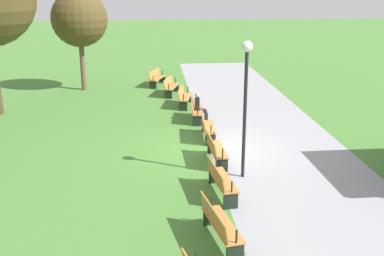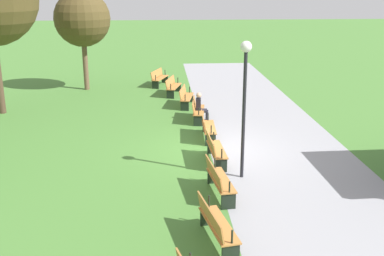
{
  "view_description": "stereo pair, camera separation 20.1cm",
  "coord_description": "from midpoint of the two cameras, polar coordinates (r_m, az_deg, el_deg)",
  "views": [
    {
      "loc": [
        14.86,
        -1.96,
        5.48
      ],
      "look_at": [
        -0.0,
        -0.73,
        0.8
      ],
      "focal_mm": 43.06,
      "sensor_mm": 36.0,
      "label": 1
    },
    {
      "loc": [
        14.87,
        -1.75,
        5.48
      ],
      "look_at": [
        -0.0,
        -0.73,
        0.8
      ],
      "focal_mm": 43.06,
      "sensor_mm": 36.0,
      "label": 2
    }
  ],
  "objects": [
    {
      "name": "ground_plane",
      "position": [
        15.95,
        2.99,
        -2.69
      ],
      "size": [
        120.0,
        120.0,
        0.0
      ],
      "primitive_type": "plane",
      "color": "#477A33"
    },
    {
      "name": "path_paving",
      "position": [
        16.37,
        10.88,
        -2.45
      ],
      "size": [
        36.0,
        4.79,
        0.01
      ],
      "primitive_type": "cube",
      "color": "#939399",
      "rests_on": "ground"
    },
    {
      "name": "bench_0",
      "position": [
        25.98,
        -3.89,
        6.27
      ],
      "size": [
        1.8,
        1.02,
        0.89
      ],
      "rotation": [
        0.0,
        0.0,
        -0.33
      ],
      "color": "#B27538",
      "rests_on": "ground"
    },
    {
      "name": "bench_1",
      "position": [
        23.73,
        -2.16,
        5.23
      ],
      "size": [
        1.81,
        0.91,
        0.89
      ],
      "rotation": [
        0.0,
        0.0,
        -0.26
      ],
      "color": "#B27538",
      "rests_on": "ground"
    },
    {
      "name": "bench_2",
      "position": [
        21.47,
        -0.54,
        3.94
      ],
      "size": [
        1.8,
        0.79,
        0.89
      ],
      "rotation": [
        0.0,
        0.0,
        -0.19
      ],
      "color": "#B27538",
      "rests_on": "ground"
    },
    {
      "name": "bench_3",
      "position": [
        19.2,
        0.94,
        2.31
      ],
      "size": [
        1.79,
        0.66,
        0.89
      ],
      "rotation": [
        0.0,
        0.0,
        -0.11
      ],
      "color": "#B27538",
      "rests_on": "ground"
    },
    {
      "name": "bench_4",
      "position": [
        16.92,
        2.23,
        0.2
      ],
      "size": [
        1.76,
        0.54,
        0.89
      ],
      "rotation": [
        0.0,
        0.0,
        -0.04
      ],
      "color": "#B27538",
      "rests_on": "ground"
    },
    {
      "name": "bench_5",
      "position": [
        14.66,
        3.22,
        -2.58
      ],
      "size": [
        1.76,
        0.54,
        0.89
      ],
      "rotation": [
        0.0,
        0.0,
        0.04
      ],
      "color": "#B27538",
      "rests_on": "ground"
    },
    {
      "name": "bench_6",
      "position": [
        12.43,
        3.76,
        -6.37
      ],
      "size": [
        1.79,
        0.66,
        0.89
      ],
      "rotation": [
        0.0,
        0.0,
        0.11
      ],
      "color": "#B27538",
      "rests_on": "ground"
    },
    {
      "name": "bench_7",
      "position": [
        10.27,
        3.53,
        -11.78
      ],
      "size": [
        1.8,
        0.79,
        0.89
      ],
      "rotation": [
        0.0,
        0.0,
        0.19
      ],
      "color": "#B27538",
      "rests_on": "ground"
    },
    {
      "name": "person_seated",
      "position": [
        19.15,
        1.37,
        2.77
      ],
      "size": [
        0.36,
        0.55,
        1.2
      ],
      "rotation": [
        0.0,
        0.0,
        -0.11
      ],
      "color": "black",
      "rests_on": "ground"
    },
    {
      "name": "tree_3",
      "position": [
        25.18,
        -13.21,
        13.02
      ],
      "size": [
        2.91,
        2.91,
        5.21
      ],
      "color": "brown",
      "rests_on": "ground"
    },
    {
      "name": "lamp_post",
      "position": [
        12.99,
        7.0,
        5.33
      ],
      "size": [
        0.32,
        0.32,
        4.0
      ],
      "color": "black",
      "rests_on": "ground"
    }
  ]
}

